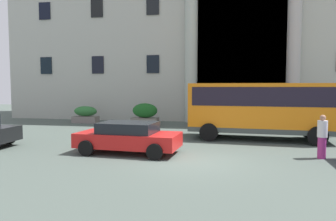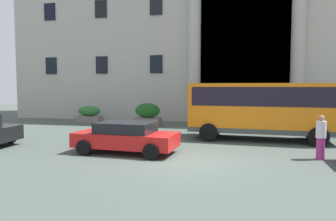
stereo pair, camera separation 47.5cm
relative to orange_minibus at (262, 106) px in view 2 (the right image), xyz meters
name	(u,v)px [view 2 (the right image)]	position (x,y,z in m)	size (l,w,h in m)	color
ground_plane	(189,163)	(-2.88, -5.50, -1.77)	(80.00, 64.00, 0.12)	#48534C
office_building_facade	(220,2)	(-2.88, 11.98, 8.42)	(34.30, 9.71, 20.28)	#AAADA2
orange_minibus	(262,106)	(0.00, 0.00, 0.00)	(7.27, 3.12, 2.87)	orange
hedge_planter_west	(147,115)	(-7.36, 4.61, -0.96)	(1.84, 0.98, 1.55)	slate
hedge_planter_east	(293,118)	(2.36, 5.29, -1.06)	(1.63, 0.82, 1.34)	slate
hedge_planter_far_west	(220,115)	(-2.35, 5.18, -0.93)	(1.55, 0.89, 1.62)	slate
hedge_planter_entrance_right	(89,115)	(-12.17, 5.37, -1.11)	(1.86, 0.94, 1.25)	gray
parked_compact_extra	(126,137)	(-5.61, -4.52, -1.04)	(4.25, 2.25, 1.27)	red
pedestrian_woman_dark_dress	(321,137)	(1.84, -4.08, -0.88)	(0.36, 0.36, 1.66)	#A12B70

